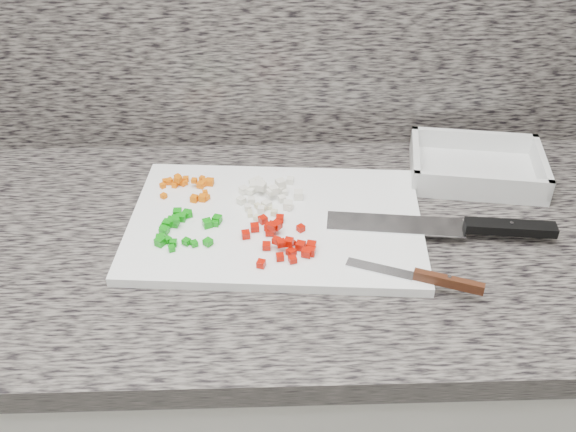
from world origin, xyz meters
name	(u,v)px	position (x,y,z in m)	size (l,w,h in m)	color
cabinet	(238,409)	(0.00, 1.44, 0.43)	(3.92, 0.62, 0.86)	silver
countertop	(225,242)	(0.00, 1.44, 0.88)	(3.96, 0.64, 0.04)	#625C56
cutting_board	(276,223)	(0.09, 1.46, 0.91)	(0.49, 0.32, 0.02)	white
carrot_pile	(191,186)	(-0.07, 1.55, 0.92)	(0.10, 0.09, 0.02)	#DE5F04
onion_pile	(270,192)	(0.08, 1.52, 0.93)	(0.12, 0.10, 0.02)	white
green_pepper_pile	(181,227)	(-0.07, 1.43, 0.92)	(0.11, 0.11, 0.02)	#0C870E
red_pepper_pile	(282,239)	(0.09, 1.39, 0.93)	(0.12, 0.13, 0.02)	#AC0D02
garlic_pile	(262,211)	(0.06, 1.47, 0.92)	(0.05, 0.05, 0.01)	beige
chef_knife	(470,226)	(0.40, 1.42, 0.92)	(0.37, 0.09, 0.02)	silver
paring_knife	(431,278)	(0.31, 1.29, 0.92)	(0.20, 0.09, 0.02)	silver
tray	(476,168)	(0.46, 1.60, 0.92)	(0.27, 0.21, 0.05)	silver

